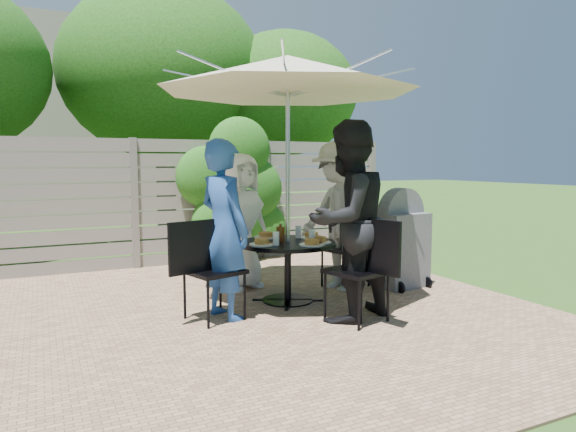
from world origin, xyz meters
name	(u,v)px	position (x,y,z in m)	size (l,w,h in m)	color
backyard_envelope	(90,121)	(0.09, 10.29, 2.61)	(60.00, 60.00, 5.00)	#325219
patio_table	(288,260)	(1.18, 0.49, 0.47)	(1.27, 1.27, 0.67)	black
umbrella	(288,74)	(1.18, 0.49, 2.41)	(3.36, 3.36, 2.61)	silver
chair_back	(234,265)	(0.89, 1.41, 0.27)	(0.50, 0.68, 0.89)	black
person_back	(240,222)	(0.93, 1.28, 0.81)	(0.79, 0.51, 1.62)	silver
chair_left	(213,291)	(0.25, 0.20, 0.30)	(0.75, 0.58, 0.98)	black
person_left	(224,230)	(0.38, 0.24, 0.87)	(0.63, 0.41, 1.73)	#20478E
chair_front	(358,292)	(1.46, -0.44, 0.30)	(0.60, 0.77, 1.00)	black
person_front	(348,222)	(1.42, -0.31, 0.95)	(0.93, 0.72, 1.90)	black
chair_right	(346,264)	(2.10, 0.77, 0.29)	(0.73, 0.59, 0.96)	black
person_right	(339,216)	(1.97, 0.73, 0.88)	(1.14, 0.65, 1.76)	#A09F9B
plate_back	(266,236)	(1.07, 0.83, 0.69)	(0.26, 0.26, 0.06)	white
plate_left	(262,243)	(0.83, 0.38, 0.69)	(0.26, 0.26, 0.06)	white
plate_front	(312,243)	(1.28, 0.14, 0.69)	(0.26, 0.26, 0.06)	white
plate_right	(311,236)	(1.52, 0.59, 0.69)	(0.26, 0.26, 0.06)	white
plate_extra	(320,241)	(1.44, 0.25, 0.69)	(0.24, 0.24, 0.06)	white
glass_left	(276,238)	(0.96, 0.31, 0.74)	(0.07, 0.07, 0.14)	silver
glass_front	(312,237)	(1.35, 0.27, 0.74)	(0.07, 0.07, 0.14)	silver
glass_right	(298,232)	(1.39, 0.66, 0.74)	(0.07, 0.07, 0.14)	silver
syrup_jug	(280,234)	(1.10, 0.52, 0.75)	(0.09, 0.09, 0.16)	#59280C
coffee_cup	(281,233)	(1.21, 0.73, 0.73)	(0.08, 0.08, 0.12)	#C6B293
bbq_grill	(400,243)	(2.69, 0.51, 0.55)	(0.64, 0.53, 1.21)	slate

